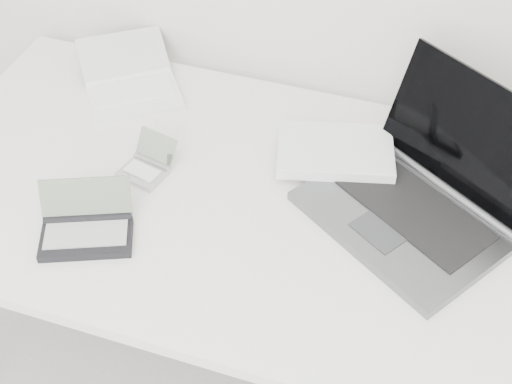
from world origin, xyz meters
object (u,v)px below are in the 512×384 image
(desk, at_px, (275,217))
(netbook_open_white, at_px, (131,84))
(palmtop_charcoal, at_px, (86,228))
(laptop_large, at_px, (399,184))

(desk, bearing_deg, netbook_open_white, 150.46)
(netbook_open_white, bearing_deg, palmtop_charcoal, -111.15)
(netbook_open_white, relative_size, palmtop_charcoal, 1.60)
(desk, distance_m, palmtop_charcoal, 0.40)
(netbook_open_white, bearing_deg, desk, -65.58)
(laptop_large, height_order, netbook_open_white, laptop_large)
(netbook_open_white, height_order, palmtop_charcoal, palmtop_charcoal)
(netbook_open_white, xyz_separation_m, palmtop_charcoal, (0.12, -0.46, 0.00))
(laptop_large, bearing_deg, palmtop_charcoal, -119.29)
(netbook_open_white, bearing_deg, laptop_large, -49.49)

